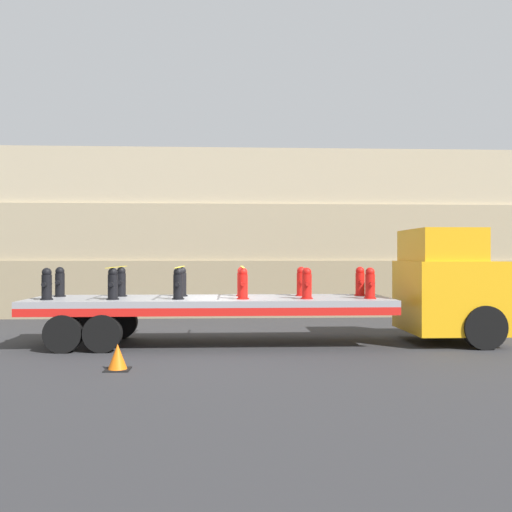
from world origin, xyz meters
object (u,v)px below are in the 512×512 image
object	(u,v)px
fire_hydrant_black_far_1	(121,282)
fire_hydrant_black_near_2	(178,284)
fire_hydrant_red_far_3	(242,282)
fire_hydrant_red_near_5	(370,284)
fire_hydrant_black_near_0	(47,284)
fire_hydrant_red_near_3	(243,284)
fire_hydrant_black_far_2	(182,282)
traffic_cone	(118,357)
truck_cab	(451,286)
fire_hydrant_red_far_4	(301,282)
fire_hydrant_red_far_5	(360,282)
fire_hydrant_red_near_4	(307,284)
flatbed_trailer	(189,306)
fire_hydrant_black_far_0	(60,282)
fire_hydrant_black_near_1	(113,284)

from	to	relation	value
fire_hydrant_black_far_1	fire_hydrant_black_near_2	size ratio (longest dim) A/B	1.00
fire_hydrant_red_far_3	fire_hydrant_red_near_5	bearing A→B (deg)	-18.79
fire_hydrant_black_near_0	fire_hydrant_red_near_3	xyz separation A→B (m)	(4.96, 0.00, 0.00)
fire_hydrant_black_near_2	fire_hydrant_black_far_2	bearing A→B (deg)	90.00
traffic_cone	truck_cab	bearing A→B (deg)	22.03
fire_hydrant_red_far_3	truck_cab	bearing A→B (deg)	-5.66
fire_hydrant_red_far_4	fire_hydrant_red_far_5	bearing A→B (deg)	0.00
fire_hydrant_black_near_2	fire_hydrant_red_far_3	bearing A→B (deg)	34.23
truck_cab	fire_hydrant_black_near_0	world-z (taller)	truck_cab
fire_hydrant_red_far_4	traffic_cone	size ratio (longest dim) A/B	1.50
fire_hydrant_black_far_1	fire_hydrant_red_near_4	world-z (taller)	same
fire_hydrant_black_near_0	fire_hydrant_black_near_2	world-z (taller)	same
fire_hydrant_red_far_5	fire_hydrant_black_near_0	bearing A→B (deg)	-172.25
truck_cab	fire_hydrant_red_near_3	bearing A→B (deg)	-174.34
fire_hydrant_red_near_4	truck_cab	bearing A→B (deg)	7.96
flatbed_trailer	fire_hydrant_black_near_2	size ratio (longest dim) A/B	11.67
fire_hydrant_black_near_2	fire_hydrant_red_far_5	size ratio (longest dim) A/B	1.00
fire_hydrant_black_far_2	truck_cab	bearing A→B (deg)	-4.39
truck_cab	fire_hydrant_black_far_0	size ratio (longest dim) A/B	3.79
truck_cab	fire_hydrant_black_far_2	xyz separation A→B (m)	(-7.33, 0.56, 0.09)
fire_hydrant_red_far_3	fire_hydrant_black_far_0	bearing A→B (deg)	180.00
fire_hydrant_red_far_4	traffic_cone	xyz separation A→B (m)	(-4.30, -3.93, -1.37)
fire_hydrant_black_near_1	fire_hydrant_black_far_0	bearing A→B (deg)	145.77
fire_hydrant_red_far_3	fire_hydrant_red_far_4	bearing A→B (deg)	0.00
fire_hydrant_black_near_1	fire_hydrant_red_far_5	size ratio (longest dim) A/B	1.00
fire_hydrant_black_near_0	fire_hydrant_black_near_1	distance (m)	1.65
fire_hydrant_black_near_0	fire_hydrant_red_far_5	xyz separation A→B (m)	(8.26, 1.12, 0.00)
truck_cab	fire_hydrant_red_near_5	xyz separation A→B (m)	(-2.37, -0.56, 0.09)
fire_hydrant_black_near_1	fire_hydrant_black_far_2	xyz separation A→B (m)	(1.65, 1.12, 0.00)
fire_hydrant_black_near_2	traffic_cone	bearing A→B (deg)	-109.49
truck_cab	fire_hydrant_red_near_5	bearing A→B (deg)	-166.65
truck_cab	fire_hydrant_red_far_3	size ratio (longest dim) A/B	3.79
fire_hydrant_black_near_0	fire_hydrant_red_near_5	bearing A→B (deg)	0.00
fire_hydrant_black_far_0	fire_hydrant_red_near_5	xyz separation A→B (m)	(8.26, -1.12, 0.00)
flatbed_trailer	fire_hydrant_red_near_3	distance (m)	1.65
truck_cab	flatbed_trailer	distance (m)	7.12
fire_hydrant_black_near_0	fire_hydrant_black_near_1	bearing A→B (deg)	0.00
traffic_cone	flatbed_trailer	bearing A→B (deg)	70.12
fire_hydrant_red_near_5	fire_hydrant_black_near_1	bearing A→B (deg)	180.00
fire_hydrant_black_near_0	fire_hydrant_red_far_3	xyz separation A→B (m)	(4.96, 1.12, 0.00)
fire_hydrant_black_far_0	fire_hydrant_black_near_1	world-z (taller)	same
flatbed_trailer	fire_hydrant_red_far_4	world-z (taller)	fire_hydrant_red_far_4
truck_cab	fire_hydrant_red_near_3	size ratio (longest dim) A/B	3.79
fire_hydrant_red_far_3	fire_hydrant_red_far_4	size ratio (longest dim) A/B	1.00
fire_hydrant_red_near_4	traffic_cone	distance (m)	5.31
truck_cab	fire_hydrant_black_near_0	xyz separation A→B (m)	(-10.63, -0.56, 0.09)
fire_hydrant_red_far_3	traffic_cone	bearing A→B (deg)	-123.95
traffic_cone	fire_hydrant_red_near_5	bearing A→B (deg)	25.23
fire_hydrant_red_far_3	traffic_cone	xyz separation A→B (m)	(-2.64, -3.93, -1.37)
fire_hydrant_black_near_1	fire_hydrant_red_near_5	size ratio (longest dim) A/B	1.00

